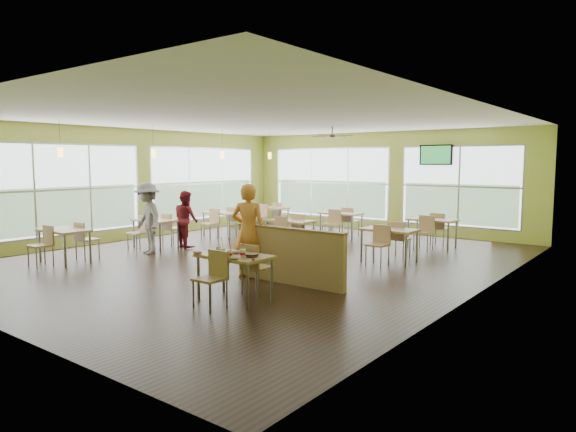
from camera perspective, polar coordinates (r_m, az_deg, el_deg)
The scene contains 20 objects.
room at distance 11.77m, azimuth -3.04°, elevation 2.91°, with size 12.00×12.04×3.20m.
window_bays at distance 15.83m, azimuth -3.08°, elevation 3.25°, with size 9.24×10.24×2.38m.
main_table at distance 8.34m, azimuth -5.96°, elevation -5.11°, with size 1.22×1.52×0.87m.
half_wall_divider at distance 9.45m, azimuth 0.12°, elevation -4.43°, with size 2.40×0.14×1.04m.
dining_tables at distance 13.84m, azimuth -1.71°, elevation -0.65°, with size 6.92×8.72×0.87m.
pendant_lights at distance 14.49m, azimuth -11.02°, elevation 6.76°, with size 0.11×7.31×0.86m.
ceiling_fan at distance 14.19m, azimuth 4.93°, elevation 8.86°, with size 1.25×1.25×0.29m.
tv_backwall at distance 15.94m, azimuth 16.11°, elevation 6.54°, with size 1.00×0.07×0.60m.
man_plaid at distance 9.88m, azimuth -4.40°, elevation -1.67°, with size 0.67×0.44×1.84m, color #D34917.
patron_maroon at distance 13.73m, azimuth -11.26°, elevation -0.33°, with size 0.73×0.57×1.49m, color maroon.
patron_grey at distance 12.97m, azimuth -15.34°, elevation -0.22°, with size 1.13×0.65×1.75m, color slate.
cup_blue at distance 8.42m, azimuth -7.75°, elevation -3.73°, with size 0.09×0.09×0.33m.
cup_yellow at distance 8.19m, azimuth -7.28°, elevation -3.99°, with size 0.09×0.09×0.34m.
cup_red_near at distance 8.04m, azimuth -6.49°, elevation -4.17°, with size 0.09×0.09×0.34m.
cup_red_far at distance 8.03m, azimuth -5.06°, elevation -4.14°, with size 0.10×0.10×0.36m.
food_basket at distance 8.11m, azimuth -4.06°, elevation -4.35°, with size 0.23×0.23×0.05m.
ketchup_cup at distance 7.83m, azimuth -3.90°, elevation -4.85°, with size 0.05×0.05×0.02m, color #AD1929.
wrapper_left at distance 8.49m, azimuth -10.03°, elevation -4.01°, with size 0.16×0.15×0.04m, color #906845.
wrapper_mid at distance 8.42m, azimuth -5.83°, elevation -4.02°, with size 0.18×0.16×0.04m, color #906845.
wrapper_right at distance 7.91m, azimuth -6.00°, elevation -4.70°, with size 0.15×0.14×0.04m, color #906845.
Camera 1 is at (7.64, -8.93, 2.23)m, focal length 32.00 mm.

